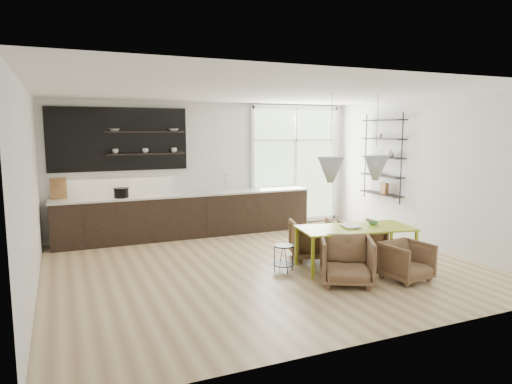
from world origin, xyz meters
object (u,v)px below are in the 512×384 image
Objects in this scene: wire_stool at (284,255)px; armchair_back_right at (362,238)px; armchair_front_left at (347,261)px; armchair_front_right at (406,261)px; dining_table at (355,230)px; armchair_back_left at (313,239)px.

armchair_back_right is at bearing 10.31° from wire_stool.
armchair_front_left is 1.19× the size of armchair_front_right.
dining_table reaches higher than wire_stool.
armchair_front_left is at bearing 97.02° from armchair_back_left.
armchair_back_right reaches higher than armchair_front_right.
wire_stool is at bearing 135.76° from armchair_front_right.
dining_table is at bearing 103.72° from armchair_front_right.
armchair_front_right is at bearing 129.94° from armchair_back_left.
armchair_front_left reaches higher than wire_stool.
armchair_front_left is (-0.23, -1.39, 0.01)m from armchair_back_left.
armchair_front_left is (-1.17, -1.22, 0.04)m from armchair_back_right.
armchair_back_right is 1.58× the size of wire_stool.
armchair_back_right is (0.58, 0.60, -0.32)m from dining_table.
armchair_back_right is 1.69m from armchair_front_left.
armchair_back_right is 1.80m from wire_stool.
armchair_front_left is at bearing -56.08° from wire_stool.
wire_stool is at bearing 152.57° from armchair_front_left.
armchair_back_left is 1.10× the size of armchair_back_right.
armchair_front_left is (-0.59, -0.62, -0.29)m from dining_table.
armchair_front_right is at bearing 83.62° from armchair_back_right.
dining_table is 3.06× the size of armchair_front_right.
armchair_back_right is at bearing 74.68° from armchair_front_left.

